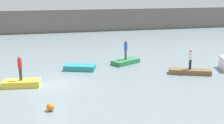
% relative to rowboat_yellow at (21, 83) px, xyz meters
% --- Properties ---
extents(ground_plane, '(120.00, 120.00, 0.00)m').
position_rel_rowboat_yellow_xyz_m(ground_plane, '(2.24, -0.26, -0.24)').
color(ground_plane, slate).
extents(embankment_wall, '(80.00, 1.20, 3.69)m').
position_rel_rowboat_yellow_xyz_m(embankment_wall, '(2.24, 27.26, 1.61)').
color(embankment_wall, '#666056').
rests_on(embankment_wall, ground_plane).
extents(rowboat_yellow, '(2.78, 1.41, 0.48)m').
position_rel_rowboat_yellow_xyz_m(rowboat_yellow, '(0.00, 0.00, 0.00)').
color(rowboat_yellow, gold).
rests_on(rowboat_yellow, ground_plane).
extents(rowboat_teal, '(2.96, 2.12, 0.46)m').
position_rel_rowboat_yellow_xyz_m(rowboat_teal, '(4.79, 3.50, -0.01)').
color(rowboat_teal, teal).
rests_on(rowboat_teal, ground_plane).
extents(rowboat_green, '(3.04, 2.42, 0.41)m').
position_rel_rowboat_yellow_xyz_m(rowboat_green, '(9.35, 4.65, -0.03)').
color(rowboat_green, '#2D7F47').
rests_on(rowboat_green, ground_plane).
extents(rowboat_brown, '(3.56, 2.15, 0.40)m').
position_rel_rowboat_yellow_xyz_m(rowboat_brown, '(13.59, -0.01, -0.04)').
color(rowboat_brown, brown).
rests_on(rowboat_brown, ground_plane).
extents(person_red_shirt, '(0.32, 0.32, 1.83)m').
position_rel_rowboat_yellow_xyz_m(person_red_shirt, '(0.00, 0.00, 1.26)').
color(person_red_shirt, '#38332D').
rests_on(person_red_shirt, rowboat_yellow).
extents(person_white_shirt, '(0.32, 0.32, 1.74)m').
position_rel_rowboat_yellow_xyz_m(person_white_shirt, '(13.59, -0.01, 1.14)').
color(person_white_shirt, '#232838').
rests_on(person_white_shirt, rowboat_brown).
extents(person_blue_shirt, '(0.32, 0.32, 1.87)m').
position_rel_rowboat_yellow_xyz_m(person_blue_shirt, '(9.35, 4.65, 1.21)').
color(person_blue_shirt, '#4C4C56').
rests_on(person_blue_shirt, rowboat_green).
extents(mooring_buoy, '(0.48, 0.48, 0.48)m').
position_rel_rowboat_yellow_xyz_m(mooring_buoy, '(1.88, -5.00, 0.00)').
color(mooring_buoy, orange).
rests_on(mooring_buoy, ground_plane).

